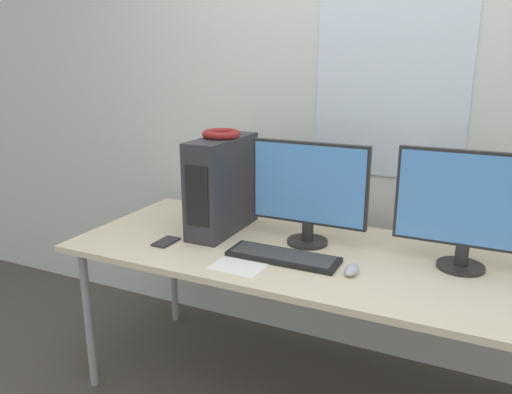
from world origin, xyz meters
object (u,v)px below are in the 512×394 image
Objects in this scene: monitor_main at (309,190)px; mouse at (352,270)px; keyboard at (283,257)px; cell_phone at (166,242)px; headphones at (221,134)px; pc_tower at (222,185)px; monitor_right_near at (468,206)px.

monitor_main reaches higher than mouse.
keyboard is at bearing -97.69° from monitor_main.
keyboard reaches higher than cell_phone.
headphones reaches higher than mouse.
headphones reaches higher than monitor_main.
monitor_main reaches higher than cell_phone.
keyboard is (0.41, -0.21, -0.22)m from pc_tower.
cell_phone is at bearing -174.39° from keyboard.
keyboard is at bearing -27.58° from pc_tower.
cell_phone is (-0.56, -0.05, -0.01)m from keyboard.
headphones is 0.56m from cell_phone.
pc_tower is at bearing -90.00° from headphones.
monitor_right_near is at bearing 32.12° from mouse.
pc_tower is 0.38m from cell_phone.
monitor_right_near is 1.30m from cell_phone.
monitor_right_near is 5.10× the size of mouse.
headphones is 0.65m from keyboard.
monitor_main is at bearing 0.53° from headphones.
monitor_main is (0.44, 0.00, 0.02)m from pc_tower.
mouse reaches higher than cell_phone.
keyboard is (0.41, -0.21, -0.46)m from headphones.
headphones is 0.88m from mouse.
mouse is at bearing -41.54° from monitor_main.
cell_phone is (-1.24, -0.27, -0.26)m from monitor_right_near.
monitor_main is 0.65m from monitor_right_near.
pc_tower is 0.97× the size of keyboard.
keyboard is 0.30m from mouse.
keyboard is 3.60× the size of cell_phone.
keyboard is at bearing -27.67° from headphones.
monitor_right_near reaches higher than pc_tower.
headphones is (0.00, 0.00, 0.25)m from pc_tower.
monitor_right_near is at bearing 13.00° from cell_phone.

